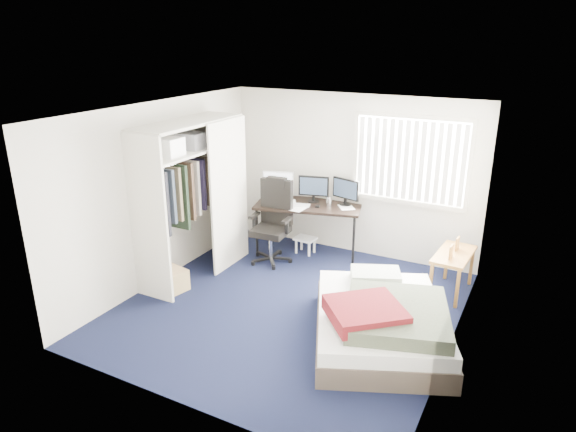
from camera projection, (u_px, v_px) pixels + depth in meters
The scene contains 10 objects.
ground at pixel (289, 307), 6.61m from camera, with size 4.20×4.20×0.00m, color black.
room_shell at pixel (289, 195), 6.10m from camera, with size 4.20×4.20×4.20m.
window_assembly at pixel (410, 160), 7.38m from camera, with size 1.72×0.09×1.32m.
closet at pixel (192, 184), 7.11m from camera, with size 0.64×1.84×2.22m.
desk at pixel (309, 202), 8.04m from camera, with size 1.77×1.15×1.27m.
office_chair at pixel (273, 230), 7.84m from camera, with size 0.64×0.64×1.29m.
footstool at pixel (305, 241), 8.17m from camera, with size 0.34×0.28×0.26m.
nightstand at pixel (454, 258), 6.81m from camera, with size 0.48×0.87×0.76m.
bed at pixel (381, 321), 5.78m from camera, with size 2.05×2.30×0.63m.
pine_box at pixel (173, 279), 7.03m from camera, with size 0.39×0.29×0.29m, color #A48D52.
Camera 1 is at (2.69, -5.17, 3.33)m, focal length 32.00 mm.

